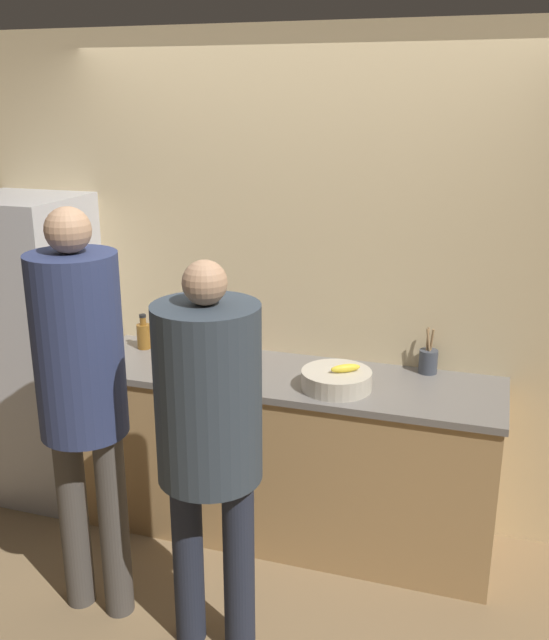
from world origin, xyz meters
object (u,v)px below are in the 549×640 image
Objects in this scene: person_left at (81,381)px; fruit_bowl at (337,380)px; bottle_amber at (144,335)px; bottle_red at (233,351)px; person_center at (209,422)px; refrigerator at (33,349)px; utensil_crock at (428,360)px; cup_black at (226,367)px.

fruit_bowl is at bearing 38.58° from person_left.
bottle_amber reaches higher than fruit_bowl.
person_center is at bearing -74.23° from bottle_red.
person_left is at bearing -141.42° from fruit_bowl.
refrigerator is 1.03× the size of person_center.
utensil_crock is at bearing 41.00° from fruit_bowl.
bottle_amber is (-1.15, 0.23, 0.03)m from fruit_bowl.
bottle_amber is at bearing 168.68° from fruit_bowl.
person_left is (0.87, -0.85, 0.25)m from refrigerator.
person_left reaches higher than person_center.
utensil_crock is (1.32, 1.08, -0.15)m from person_left.
utensil_crock is (0.40, 0.34, 0.02)m from fruit_bowl.
bottle_amber is (-0.55, 0.05, 0.02)m from bottle_red.
refrigerator is at bearing -173.88° from utensil_crock.
utensil_crock is 1.01m from bottle_red.
utensil_crock is 1.56m from bottle_amber.
bottle_red is at bearing -170.97° from utensil_crock.
fruit_bowl is at bearing -139.00° from utensil_crock.
person_left reaches higher than utensil_crock.
person_center is at bearing -5.43° from person_left.
refrigerator is 7.32× the size of utensil_crock.
person_left reaches higher than cup_black.
person_center is 8.59× the size of bottle_amber.
refrigerator is at bearing 135.91° from person_left.
bottle_amber reaches higher than bottle_red.
cup_black is (-0.57, -0.01, 0.00)m from fruit_bowl.
fruit_bowl is 2.15× the size of bottle_red.
bottle_amber reaches higher than cup_black.
fruit_bowl is (1.80, -0.11, 0.08)m from refrigerator.
person_left is 5.44× the size of fruit_bowl.
bottle_red is (1.20, 0.08, 0.10)m from refrigerator.
person_left is 1.72m from utensil_crock.
refrigerator is 1.24m from person_left.
person_left reaches higher than bottle_red.
fruit_bowl is at bearing -11.32° from bottle_amber.
refrigerator is 2.21m from utensil_crock.
person_left is 9.39× the size of bottle_amber.
bottle_red is (0.32, 0.92, -0.15)m from person_left.
person_left is 7.77× the size of utensil_crock.
bottle_red is (-1.00, -0.16, -0.00)m from utensil_crock.
utensil_crock is at bearing 6.12° from refrigerator.
utensil_crock is 1.51× the size of bottle_red.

